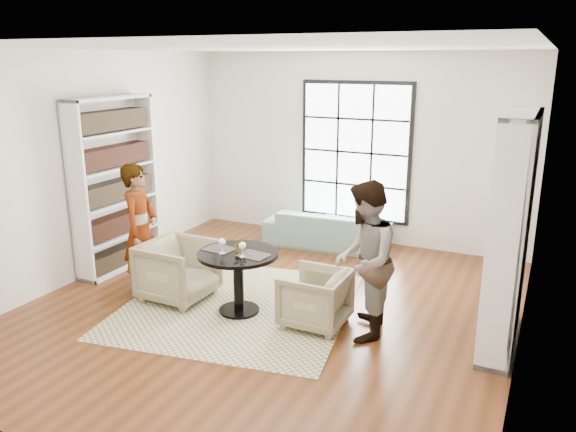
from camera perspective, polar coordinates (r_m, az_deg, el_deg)
The scene contains 16 objects.
ground at distance 6.83m, azimuth -1.81°, elevation -9.28°, with size 6.00×6.00×0.00m, color #5F2D16.
room_shell at distance 6.87m, azimuth 0.18°, elevation 2.01°, with size 6.00×6.01×6.00m.
rug at distance 6.90m, azimuth -5.16°, elevation -9.04°, with size 2.63×2.63×0.01m, color #B7B489.
pedestal_table at distance 6.54m, azimuth -5.08°, elevation -5.39°, with size 0.93×0.93×0.74m.
sofa at distance 8.92m, azimuth 4.01°, elevation -1.29°, with size 1.95×0.76×0.57m, color slate.
armchair_left at distance 7.07m, azimuth -11.08°, elevation -5.44°, with size 0.79×0.82×0.74m, color tan.
armchair_right at distance 6.30m, azimuth 2.75°, elevation -8.36°, with size 0.68×0.70×0.64m, color tan.
person_left at distance 7.25m, azimuth -14.77°, elevation -1.31°, with size 0.60×0.40×1.66m, color gray.
person_right at distance 5.93m, azimuth 7.74°, elevation -4.55°, with size 0.82×0.64×1.70m, color gray.
placemat_left at distance 6.58m, azimuth -6.97°, elevation -3.35°, with size 0.34×0.26×0.01m, color black.
placemat_right at distance 6.35m, azimuth -3.52°, elevation -3.98°, with size 0.34×0.26×0.01m, color black.
cutlery_left at distance 6.58m, azimuth -6.97°, elevation -3.30°, with size 0.14×0.22×0.01m, color silver, non-canonical shape.
cutlery_right at distance 6.35m, azimuth -3.52°, elevation -3.93°, with size 0.14×0.22×0.01m, color silver, non-canonical shape.
wine_glass_left at distance 6.40m, azimuth -6.74°, elevation -2.70°, with size 0.08×0.08×0.18m.
wine_glass_right at distance 6.27m, azimuth -4.67°, elevation -3.07°, with size 0.08×0.08×0.18m.
flower_centerpiece at distance 6.44m, azimuth -4.84°, elevation -2.86°, with size 0.18×0.15×0.20m, color gray.
Camera 1 is at (2.87, -5.49, 2.89)m, focal length 35.00 mm.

